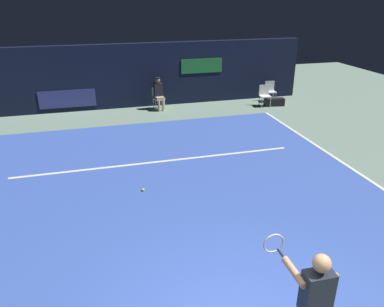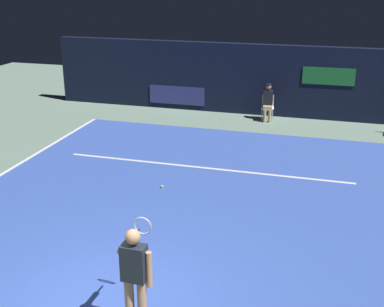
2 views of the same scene
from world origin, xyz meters
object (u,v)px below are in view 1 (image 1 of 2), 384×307
at_px(courtside_chair_far, 265,94).
at_px(equipment_bag, 274,102).
at_px(line_judge_on_chair, 159,93).
at_px(tennis_ball, 143,190).
at_px(tennis_player, 313,303).
at_px(courtside_chair_near, 270,90).

height_order(courtside_chair_far, equipment_bag, courtside_chair_far).
relative_size(line_judge_on_chair, tennis_ball, 19.41).
xyz_separation_m(tennis_player, line_judge_on_chair, (0.28, 11.85, -0.30)).
relative_size(courtside_chair_near, courtside_chair_far, 1.00).
xyz_separation_m(line_judge_on_chair, courtside_chair_far, (4.43, -0.63, -0.18)).
relative_size(courtside_chair_far, tennis_ball, 12.94).
height_order(tennis_player, courtside_chair_near, tennis_player).
bearing_deg(tennis_player, equipment_bag, 65.22).
height_order(courtside_chair_near, courtside_chair_far, same).
height_order(line_judge_on_chair, equipment_bag, line_judge_on_chair).
distance_m(tennis_player, line_judge_on_chair, 11.85).
xyz_separation_m(line_judge_on_chair, tennis_ball, (-1.66, -6.75, -0.64)).
height_order(courtside_chair_near, equipment_bag, courtside_chair_near).
bearing_deg(line_judge_on_chair, equipment_bag, -8.45).
bearing_deg(tennis_ball, equipment_bag, 42.74).
distance_m(tennis_player, courtside_chair_far, 12.17).
xyz_separation_m(courtside_chair_near, tennis_ball, (-6.64, -6.72, -0.46)).
distance_m(courtside_chair_near, equipment_bag, 0.78).
bearing_deg(tennis_player, tennis_ball, 105.20).
relative_size(tennis_player, courtside_chair_near, 1.97).
bearing_deg(equipment_bag, tennis_player, -105.54).
bearing_deg(line_judge_on_chair, tennis_player, -91.33).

